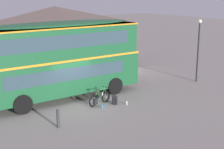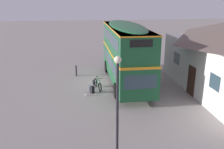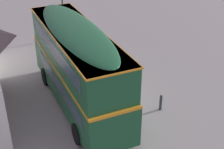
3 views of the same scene
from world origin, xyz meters
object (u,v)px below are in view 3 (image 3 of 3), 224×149
double_decker_bus (78,64)px  street_lamp (63,5)px  backpack_on_ground (110,76)px  kerb_bollard (161,102)px  water_bottle_clear_plastic (114,73)px  touring_bicycle (109,82)px  water_bottle_blue_sports (118,84)px

double_decker_bus → street_lamp: bearing=-13.6°
backpack_on_ground → kerb_bollard: (-4.30, -1.10, 0.22)m
water_bottle_clear_plastic → street_lamp: size_ratio=0.06×
backpack_on_ground → water_bottle_clear_plastic: bearing=-43.8°
double_decker_bus → kerb_bollard: 5.11m
double_decker_bus → backpack_on_ground: double_decker_bus is taller
double_decker_bus → kerb_bollard: (-2.44, -3.95, -2.14)m
touring_bicycle → street_lamp: bearing=0.1°
touring_bicycle → water_bottle_clear_plastic: bearing=-35.8°
water_bottle_blue_sports → kerb_bollard: 3.49m
touring_bicycle → kerb_bollard: 3.83m
street_lamp → backpack_on_ground: bearing=-176.6°
water_bottle_blue_sports → kerb_bollard: kerb_bollard is taller
touring_bicycle → street_lamp: size_ratio=0.38×
water_bottle_blue_sports → kerb_bollard: size_ratio=0.25×
backpack_on_ground → water_bottle_blue_sports: 0.99m
double_decker_bus → street_lamp: size_ratio=2.20×
backpack_on_ground → water_bottle_blue_sports: backpack_on_ground is taller
water_bottle_blue_sports → street_lamp: (8.92, 0.58, 2.72)m
water_bottle_blue_sports → street_lamp: bearing=3.7°
backpack_on_ground → kerb_bollard: bearing=-165.7°
water_bottle_clear_plastic → street_lamp: 7.96m
double_decker_bus → water_bottle_clear_plastic: double_decker_bus is taller
double_decker_bus → street_lamp: double_decker_bus is taller
double_decker_bus → water_bottle_blue_sports: 3.99m
double_decker_bus → backpack_on_ground: (1.86, -2.85, -2.36)m
double_decker_bus → water_bottle_clear_plastic: 4.82m
water_bottle_clear_plastic → street_lamp: bearing=7.5°
touring_bicycle → kerb_bollard: bearing=-156.0°
double_decker_bus → street_lamp: (9.80, -2.37, 0.19)m
double_decker_bus → water_bottle_blue_sports: size_ratio=40.93×
kerb_bollard → backpack_on_ground: bearing=14.3°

